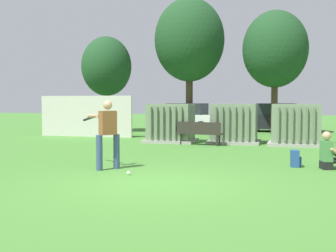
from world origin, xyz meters
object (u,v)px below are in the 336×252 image
(transformer_mid_east, at_px, (296,125))
(park_bench, at_px, (199,132))
(backpack, at_px, (295,159))
(sports_ball, at_px, (129,173))
(transformer_mid_west, at_px, (234,124))
(transformer_west, at_px, (171,124))
(parked_car_leftmost, at_px, (185,118))
(batter, at_px, (107,131))
(seated_spectator, at_px, (330,154))
(parked_car_left_of_center, at_px, (275,119))

(transformer_mid_east, relative_size, park_bench, 1.14)
(backpack, bearing_deg, transformer_mid_east, 88.54)
(transformer_mid_east, distance_m, sports_ball, 8.94)
(transformer_mid_west, xyz_separation_m, transformer_mid_east, (2.41, -0.24, 0.00))
(transformer_west, distance_m, transformer_mid_west, 2.65)
(backpack, bearing_deg, transformer_west, 130.77)
(sports_ball, bearing_deg, parked_car_leftmost, 97.95)
(sports_ball, distance_m, parked_car_leftmost, 14.90)
(batter, distance_m, parked_car_leftmost, 14.14)
(sports_ball, height_order, seated_spectator, seated_spectator)
(sports_ball, relative_size, seated_spectator, 0.09)
(batter, distance_m, sports_ball, 1.41)
(transformer_mid_east, bearing_deg, batter, -122.95)
(transformer_mid_west, bearing_deg, sports_ball, -100.39)
(transformer_mid_west, xyz_separation_m, batter, (-2.34, -7.58, 0.19))
(park_bench, relative_size, batter, 1.06)
(park_bench, distance_m, sports_ball, 7.12)
(seated_spectator, relative_size, parked_car_left_of_center, 0.22)
(transformer_mid_east, xyz_separation_m, parked_car_leftmost, (-5.98, 6.75, -0.04))
(batter, xyz_separation_m, seated_spectator, (5.45, 1.50, -0.60))
(transformer_mid_west, height_order, transformer_mid_east, same)
(batter, xyz_separation_m, parked_car_left_of_center, (3.81, 14.95, -0.22))
(park_bench, bearing_deg, parked_car_leftmost, 107.00)
(transformer_mid_east, distance_m, backpack, 5.72)
(transformer_mid_east, bearing_deg, parked_car_left_of_center, 97.07)
(batter, bearing_deg, seated_spectator, 15.37)
(sports_ball, bearing_deg, transformer_mid_east, 63.86)
(transformer_west, xyz_separation_m, park_bench, (1.40, -0.89, -0.25))
(transformer_mid_east, bearing_deg, seated_spectator, -83.20)
(seated_spectator, bearing_deg, batter, -164.63)
(transformer_mid_west, height_order, parked_car_leftmost, same)
(transformer_west, relative_size, sports_ball, 23.33)
(transformer_mid_west, distance_m, transformer_mid_east, 2.43)
(batter, xyz_separation_m, parked_car_leftmost, (-1.23, 14.08, -0.22))
(batter, height_order, seated_spectator, batter)
(transformer_mid_west, height_order, batter, batter)
(sports_ball, bearing_deg, parked_car_left_of_center, 79.19)
(transformer_mid_east, height_order, parked_car_leftmost, same)
(transformer_west, distance_m, seated_spectator, 8.19)
(seated_spectator, xyz_separation_m, backpack, (-0.84, 0.15, -0.16))
(transformer_mid_west, bearing_deg, parked_car_left_of_center, 78.72)
(transformer_west, relative_size, transformer_mid_west, 1.00)
(park_bench, xyz_separation_m, seated_spectator, (4.34, -4.94, -0.16))
(transformer_west, distance_m, backpack, 7.53)
(transformer_west, height_order, parked_car_leftmost, same)
(parked_car_leftmost, bearing_deg, seated_spectator, -62.04)
(transformer_west, height_order, parked_car_left_of_center, same)
(transformer_mid_east, xyz_separation_m, batter, (-4.75, -7.34, 0.19))
(seated_spectator, bearing_deg, transformer_mid_east, 96.80)
(transformer_mid_east, bearing_deg, transformer_mid_west, 174.29)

